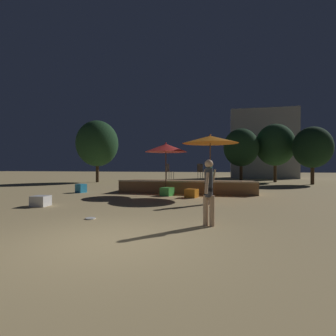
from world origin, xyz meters
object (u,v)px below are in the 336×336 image
(cube_seat_0, at_px, (167,192))
(bistro_chair_0, at_px, (201,170))
(patio_umbrella_1, at_px, (210,140))
(cube_seat_2, at_px, (192,193))
(cube_seat_1, at_px, (81,188))
(patio_umbrella_0, at_px, (166,148))
(background_tree_1, at_px, (313,147))
(background_tree_0, at_px, (241,148))
(background_tree_3, at_px, (275,145))
(person_1, at_px, (209,191))
(frisbee_disc, at_px, (90,218))
(bistro_chair_1, at_px, (169,170))
(person_0, at_px, (210,180))
(cube_seat_3, at_px, (41,201))
(background_tree_2, at_px, (97,144))

(cube_seat_0, distance_m, bistro_chair_0, 2.70)
(patio_umbrella_1, height_order, cube_seat_2, patio_umbrella_1)
(cube_seat_1, bearing_deg, cube_seat_0, -5.48)
(patio_umbrella_0, relative_size, background_tree_1, 0.59)
(patio_umbrella_0, distance_m, cube_seat_2, 2.91)
(background_tree_0, relative_size, background_tree_3, 0.91)
(patio_umbrella_0, xyz_separation_m, cube_seat_2, (1.50, -1.12, -2.23))
(person_1, bearing_deg, frisbee_disc, -168.90)
(bistro_chair_1, bearing_deg, background_tree_0, -65.14)
(bistro_chair_1, bearing_deg, person_1, 158.77)
(bistro_chair_1, xyz_separation_m, background_tree_1, (10.06, 8.23, 1.73))
(bistro_chair_0, bearing_deg, cube_seat_1, 36.45)
(cube_seat_1, height_order, cube_seat_2, cube_seat_1)
(cube_seat_1, relative_size, background_tree_1, 0.12)
(cube_seat_2, height_order, person_0, person_0)
(person_1, relative_size, frisbee_disc, 5.87)
(bistro_chair_0, bearing_deg, cube_seat_0, 76.36)
(cube_seat_3, xyz_separation_m, background_tree_0, (8.10, 16.13, 2.97))
(background_tree_0, bearing_deg, cube_seat_2, -103.56)
(cube_seat_0, bearing_deg, cube_seat_2, -20.63)
(cube_seat_2, relative_size, person_0, 0.39)
(cube_seat_3, bearing_deg, cube_seat_2, 36.78)
(person_0, distance_m, bistro_chair_0, 4.55)
(patio_umbrella_0, distance_m, background_tree_3, 14.47)
(background_tree_0, bearing_deg, background_tree_1, -15.77)
(background_tree_3, bearing_deg, person_1, -104.37)
(cube_seat_0, height_order, background_tree_0, background_tree_0)
(cube_seat_1, height_order, background_tree_2, background_tree_2)
(patio_umbrella_1, relative_size, person_0, 1.83)
(background_tree_1, height_order, background_tree_3, background_tree_3)
(bistro_chair_0, height_order, background_tree_3, background_tree_3)
(cube_seat_0, relative_size, bistro_chair_1, 0.77)
(cube_seat_2, bearing_deg, frisbee_disc, -110.97)
(background_tree_1, bearing_deg, cube_seat_0, -133.43)
(person_1, distance_m, background_tree_2, 19.37)
(background_tree_2, distance_m, background_tree_3, 16.42)
(patio_umbrella_1, relative_size, cube_seat_2, 4.70)
(cube_seat_1, bearing_deg, bistro_chair_0, 12.89)
(person_1, relative_size, background_tree_1, 0.35)
(person_0, bearing_deg, cube_seat_1, 64.35)
(patio_umbrella_1, xyz_separation_m, background_tree_3, (5.24, 12.65, 0.65))
(cube_seat_1, bearing_deg, person_1, -41.92)
(person_1, bearing_deg, cube_seat_3, 176.84)
(cube_seat_0, xyz_separation_m, bistro_chair_1, (-0.35, 2.04, 1.05))
(person_1, xyz_separation_m, bistro_chair_0, (-0.94, 8.22, 0.38))
(cube_seat_1, bearing_deg, background_tree_1, 33.54)
(cube_seat_3, relative_size, person_0, 0.36)
(cube_seat_2, relative_size, bistro_chair_1, 0.72)
(cube_seat_0, xyz_separation_m, frisbee_disc, (-0.85, -6.08, -0.19))
(cube_seat_1, bearing_deg, background_tree_3, 45.11)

